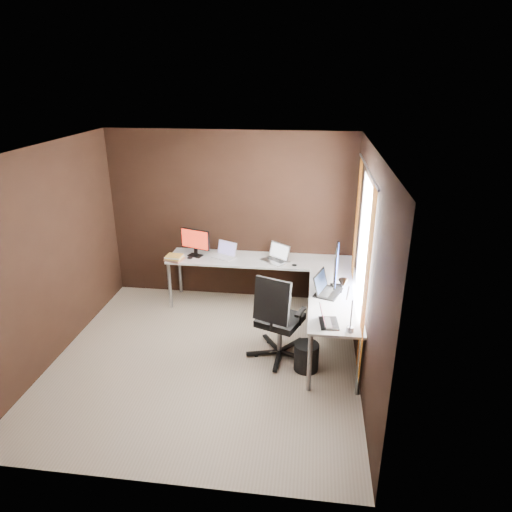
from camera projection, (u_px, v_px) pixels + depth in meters
The scene contains 15 objects.
room at pixel (233, 261), 5.05m from camera, with size 3.60×3.60×2.50m.
desk at pixel (283, 277), 6.11m from camera, with size 2.65×2.25×0.73m.
drawer_pedestal at pixel (325, 301), 6.28m from camera, with size 0.42×0.50×0.60m, color white.
monitor_left at pixel (195, 241), 6.59m from camera, with size 0.45×0.20×0.41m.
monitor_right at pixel (336, 267), 5.55m from camera, with size 0.17×0.63×0.51m.
laptop_white at pixel (225, 254), 6.62m from camera, with size 0.39×0.35×0.22m.
laptop_silver at pixel (276, 257), 6.48m from camera, with size 0.44×0.42×0.24m.
laptop_black_big at pixel (325, 288), 5.53m from camera, with size 0.38×0.45×0.26m.
laptop_black_small at pixel (327, 320), 4.84m from camera, with size 0.23×0.30×0.19m.
book_stack at pixel (174, 258), 6.50m from camera, with size 0.29×0.26×0.08m.
mouse_left at pixel (190, 258), 6.55m from camera, with size 0.09×0.06×0.03m, color black.
mouse_corner at pixel (294, 265), 6.31m from camera, with size 0.08×0.05×0.03m, color black.
desk_lamp at pixel (346, 298), 4.65m from camera, with size 0.19×0.21×0.56m.
office_chair at pixel (278, 333), 5.46m from camera, with size 0.62×0.65×1.10m.
wastebasket at pixel (306, 357), 5.27m from camera, with size 0.29×0.29×0.33m, color black.
Camera 1 is at (1.19, -4.52, 3.21)m, focal length 32.00 mm.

